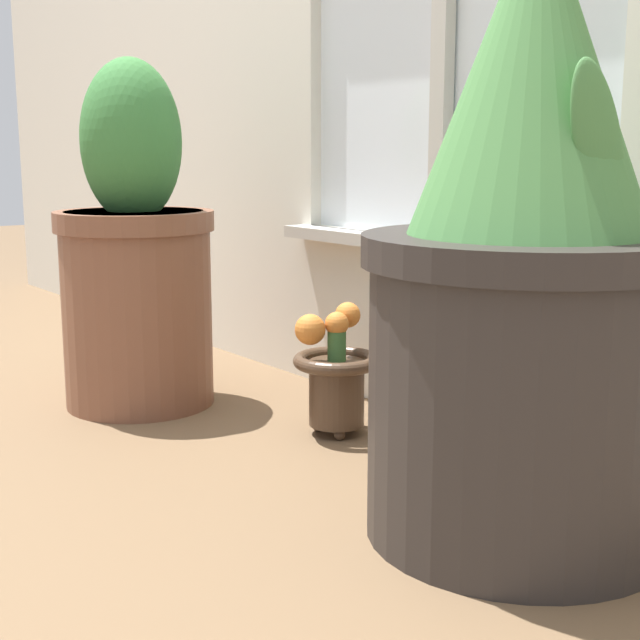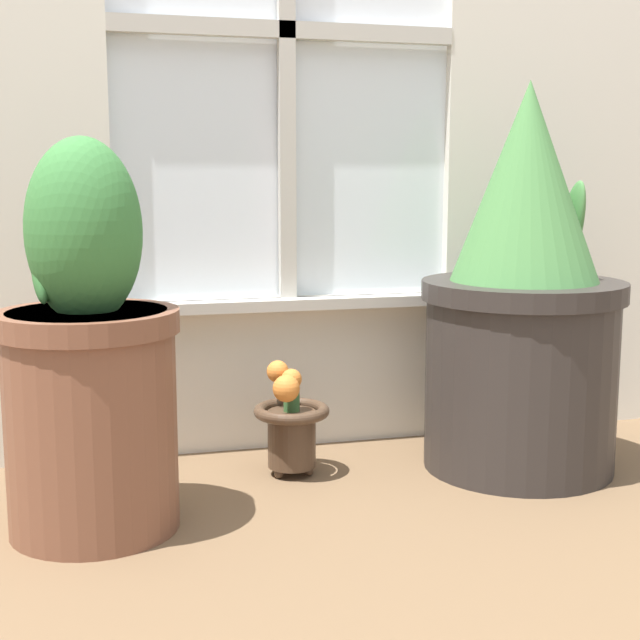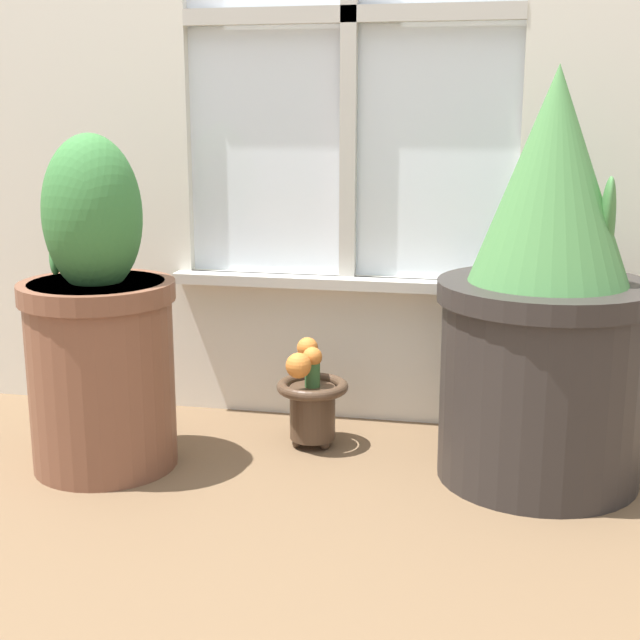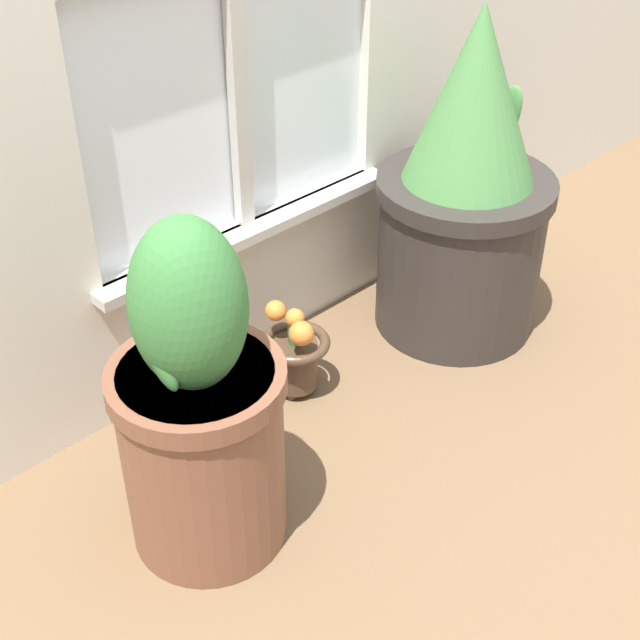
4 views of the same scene
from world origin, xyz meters
TOP-DOWN VIEW (x-y plane):
  - ground_plane at (0.00, 0.00)m, footprint 10.00×10.00m
  - potted_plant_left at (-0.44, 0.12)m, footprint 0.31×0.31m
  - potted_plant_right at (0.44, 0.24)m, footprint 0.42×0.42m
  - flower_vase at (-0.04, 0.31)m, footprint 0.16×0.16m

SIDE VIEW (x-z plane):
  - ground_plane at x=0.00m, z-range 0.00..0.00m
  - flower_vase at x=-0.04m, z-range 0.00..0.23m
  - potted_plant_left at x=-0.44m, z-range -0.05..0.63m
  - potted_plant_right at x=0.44m, z-range -0.05..0.75m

